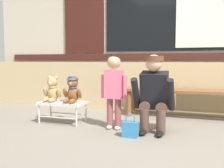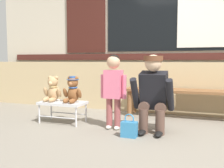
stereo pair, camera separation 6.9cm
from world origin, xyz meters
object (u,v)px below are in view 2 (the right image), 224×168
object	(u,v)px
teddy_bear_plain	(53,90)
handbag_on_ground	(129,129)
small_display_bench	(63,104)
child_standing	(113,83)
adult_crouching	(154,94)
wooden_bench_long	(194,94)
teddy_bear_with_hat	(73,90)

from	to	relation	value
teddy_bear_plain	handbag_on_ground	bearing A→B (deg)	-15.91
small_display_bench	child_standing	distance (m)	0.86
adult_crouching	small_display_bench	bearing A→B (deg)	177.37
wooden_bench_long	child_standing	size ratio (longest dim) A/B	2.19
adult_crouching	handbag_on_ground	size ratio (longest dim) A/B	3.49
child_standing	handbag_on_ground	world-z (taller)	child_standing
teddy_bear_plain	adult_crouching	bearing A→B (deg)	-2.40
teddy_bear_with_hat	handbag_on_ground	size ratio (longest dim) A/B	1.34
wooden_bench_long	handbag_on_ground	size ratio (longest dim) A/B	7.72
teddy_bear_plain	teddy_bear_with_hat	world-z (taller)	same
teddy_bear_plain	small_display_bench	bearing A→B (deg)	-0.51
small_display_bench	child_standing	xyz separation A→B (m)	(0.79, -0.08, 0.33)
child_standing	adult_crouching	xyz separation A→B (m)	(0.52, 0.02, -0.11)
handbag_on_ground	adult_crouching	bearing A→B (deg)	52.27
teddy_bear_plain	handbag_on_ground	size ratio (longest dim) A/B	1.34
wooden_bench_long	adult_crouching	world-z (taller)	adult_crouching
small_display_bench	teddy_bear_plain	world-z (taller)	teddy_bear_plain
child_standing	adult_crouching	size ratio (longest dim) A/B	1.01
teddy_bear_with_hat	wooden_bench_long	bearing A→B (deg)	29.48
teddy_bear_plain	adult_crouching	world-z (taller)	adult_crouching
wooden_bench_long	handbag_on_ground	world-z (taller)	wooden_bench_long
small_display_bench	child_standing	size ratio (longest dim) A/B	0.67
wooden_bench_long	adult_crouching	distance (m)	1.04
teddy_bear_with_hat	child_standing	size ratio (longest dim) A/B	0.38
small_display_bench	handbag_on_ground	bearing A→B (deg)	-18.04
teddy_bear_with_hat	adult_crouching	world-z (taller)	adult_crouching
teddy_bear_with_hat	adult_crouching	xyz separation A→B (m)	(1.15, -0.06, 0.01)
wooden_bench_long	teddy_bear_with_hat	xyz separation A→B (m)	(-1.57, -0.89, 0.10)
teddy_bear_with_hat	child_standing	bearing A→B (deg)	-7.01
small_display_bench	adult_crouching	xyz separation A→B (m)	(1.31, -0.06, 0.21)
wooden_bench_long	handbag_on_ground	distance (m)	1.43
small_display_bench	adult_crouching	world-z (taller)	adult_crouching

